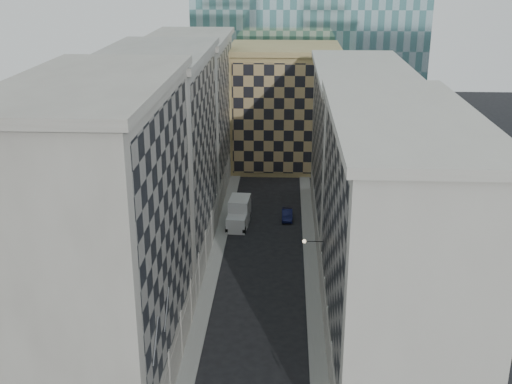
% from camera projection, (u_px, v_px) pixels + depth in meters
% --- Properties ---
extents(sidewalk_west, '(1.50, 100.00, 0.15)m').
position_uv_depth(sidewalk_west, '(213.00, 269.00, 68.47)').
color(sidewalk_west, gray).
rests_on(sidewalk_west, ground).
extents(sidewalk_east, '(1.50, 100.00, 0.15)m').
position_uv_depth(sidewalk_east, '(311.00, 271.00, 68.00)').
color(sidewalk_east, gray).
rests_on(sidewalk_east, ground).
extents(bldg_left_a, '(10.80, 22.80, 23.70)m').
position_uv_depth(bldg_left_a, '(104.00, 241.00, 46.87)').
color(bldg_left_a, gray).
rests_on(bldg_left_a, ground).
extents(bldg_left_b, '(10.80, 22.80, 22.70)m').
position_uv_depth(bldg_left_b, '(161.00, 159.00, 67.69)').
color(bldg_left_b, gray).
rests_on(bldg_left_b, ground).
extents(bldg_left_c, '(10.80, 22.80, 21.70)m').
position_uv_depth(bldg_left_c, '(191.00, 116.00, 88.51)').
color(bldg_left_c, gray).
rests_on(bldg_left_c, ground).
extents(bldg_right_a, '(10.80, 26.80, 20.70)m').
position_uv_depth(bldg_right_a, '(394.00, 242.00, 50.17)').
color(bldg_right_a, '#B5B1A6').
rests_on(bldg_right_a, ground).
extents(bldg_right_b, '(10.80, 28.80, 19.70)m').
position_uv_depth(bldg_right_b, '(358.00, 151.00, 75.67)').
color(bldg_right_b, '#B5B1A6').
rests_on(bldg_right_b, ground).
extents(tan_block, '(16.80, 14.80, 18.80)m').
position_uv_depth(tan_block, '(284.00, 106.00, 100.51)').
color(tan_block, tan).
rests_on(tan_block, ground).
extents(flagpoles_left, '(0.10, 6.33, 2.33)m').
position_uv_depth(flagpoles_left, '(161.00, 324.00, 43.26)').
color(flagpoles_left, gray).
rests_on(flagpoles_left, ground).
extents(bracket_lamp, '(1.98, 0.36, 0.36)m').
position_uv_depth(bracket_lamp, '(306.00, 241.00, 60.31)').
color(bracket_lamp, black).
rests_on(bracket_lamp, ground).
extents(box_truck, '(2.83, 6.09, 3.26)m').
position_uv_depth(box_truck, '(239.00, 214.00, 79.59)').
color(box_truck, silver).
rests_on(box_truck, ground).
extents(dark_car, '(1.36, 3.86, 1.27)m').
position_uv_depth(dark_car, '(287.00, 214.00, 81.48)').
color(dark_car, '#10153C').
rests_on(dark_car, ground).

